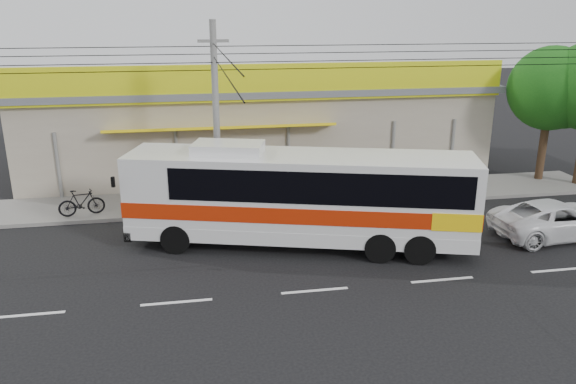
% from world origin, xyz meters
% --- Properties ---
extents(ground, '(120.00, 120.00, 0.00)m').
position_xyz_m(ground, '(0.00, 0.00, 0.00)').
color(ground, black).
rests_on(ground, ground).
extents(sidewalk, '(30.00, 3.20, 0.15)m').
position_xyz_m(sidewalk, '(0.00, 6.00, 0.07)').
color(sidewalk, slate).
rests_on(sidewalk, ground).
extents(lane_markings, '(50.00, 0.12, 0.01)m').
position_xyz_m(lane_markings, '(0.00, -2.50, 0.00)').
color(lane_markings, silver).
rests_on(lane_markings, ground).
extents(storefront_building, '(22.60, 9.20, 5.70)m').
position_xyz_m(storefront_building, '(-0.01, 11.54, 2.30)').
color(storefront_building, gray).
rests_on(storefront_building, ground).
extents(coach_bus, '(11.98, 5.66, 3.62)m').
position_xyz_m(coach_bus, '(0.39, 0.86, 1.94)').
color(coach_bus, silver).
rests_on(coach_bus, ground).
extents(motorbike_red, '(2.23, 0.99, 1.13)m').
position_xyz_m(motorbike_red, '(-4.22, 4.70, 0.72)').
color(motorbike_red, '#96220A').
rests_on(motorbike_red, sidewalk).
extents(motorbike_dark, '(1.82, 0.82, 1.06)m').
position_xyz_m(motorbike_dark, '(-7.73, 5.01, 0.68)').
color(motorbike_dark, black).
rests_on(motorbike_dark, sidewalk).
extents(white_car, '(4.90, 2.51, 1.32)m').
position_xyz_m(white_car, '(9.58, 0.09, 0.66)').
color(white_car, silver).
rests_on(white_car, ground).
extents(utility_pole, '(34.00, 14.00, 7.58)m').
position_xyz_m(utility_pole, '(-2.36, 4.20, 6.25)').
color(utility_pole, '#5E5E5B').
rests_on(utility_pole, ground).
extents(tree_near, '(3.86, 3.86, 6.41)m').
position_xyz_m(tree_near, '(13.23, 6.49, 4.33)').
color(tree_near, black).
rests_on(tree_near, ground).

